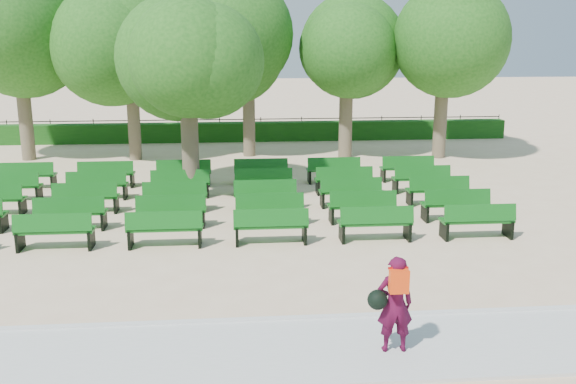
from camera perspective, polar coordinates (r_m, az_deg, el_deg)
name	(u,v)px	position (r m, az deg, el deg)	size (l,w,h in m)	color
ground	(249,223)	(17.49, -3.50, -2.79)	(120.00, 120.00, 0.00)	beige
paving	(262,353)	(10.60, -2.33, -14.08)	(30.00, 2.20, 0.06)	silver
curb	(259,321)	(11.62, -2.61, -11.35)	(30.00, 0.12, 0.10)	silver
hedge	(241,132)	(31.10, -4.24, 5.36)	(26.00, 0.70, 0.90)	#184F14
fence	(241,140)	(31.56, -4.24, 4.66)	(26.00, 0.10, 1.02)	black
tree_line	(242,156)	(27.22, -4.09, 3.20)	(21.80, 6.80, 7.04)	#27641A
bench_array	(221,206)	(18.90, -6.00, -1.28)	(1.85, 0.68, 1.15)	#0F5A15
tree_among	(187,58)	(19.94, -8.98, 11.68)	(4.35, 4.35, 6.30)	brown
person	(394,303)	(10.37, 9.38, -9.69)	(0.74, 0.44, 1.59)	#430925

